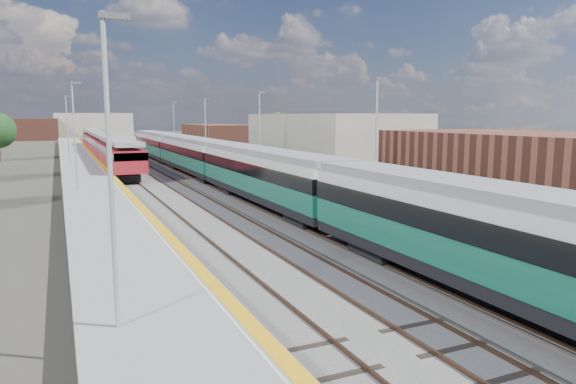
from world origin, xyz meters
TOP-DOWN VIEW (x-y plane):
  - ground at (0.00, 50.00)m, footprint 320.00×320.00m
  - ballast_bed at (-2.25, 52.50)m, footprint 10.50×155.00m
  - tracks at (-1.65, 54.18)m, footprint 8.96×160.00m
  - platform_right at (5.28, 52.49)m, footprint 4.70×155.00m
  - platform_left at (-9.05, 52.49)m, footprint 4.30×155.00m
  - buildings at (-18.12, 138.60)m, footprint 72.00×185.50m
  - green_train at (1.50, 37.89)m, footprint 2.99×83.20m
  - red_train at (-5.50, 71.64)m, footprint 2.94×59.50m
  - tree_d at (20.17, 69.14)m, footprint 5.00×5.00m

SIDE VIEW (x-z plane):
  - ground at x=0.00m, z-range 0.00..0.00m
  - ballast_bed at x=-2.25m, z-range 0.00..0.06m
  - tracks at x=-1.65m, z-range 0.02..0.19m
  - platform_left at x=-9.05m, z-range -3.74..4.78m
  - platform_right at x=5.28m, z-range -3.72..4.80m
  - red_train at x=-5.50m, z-range 0.34..4.04m
  - green_train at x=1.50m, z-range 0.67..3.97m
  - tree_d at x=20.17m, z-range 0.88..7.65m
  - buildings at x=-18.12m, z-range -9.30..30.70m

